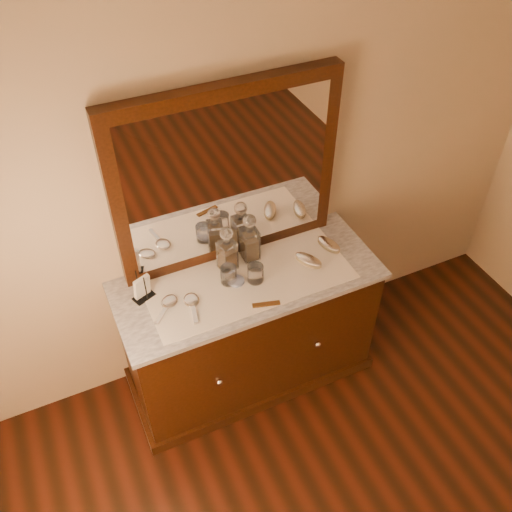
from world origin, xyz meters
name	(u,v)px	position (x,y,z in m)	size (l,w,h in m)	color
dresser_cabinet	(249,331)	(0.00, 1.96, 0.41)	(1.40, 0.55, 0.82)	black
dresser_plinth	(249,367)	(0.00, 1.96, 0.04)	(1.46, 0.59, 0.08)	black
knob_left	(220,382)	(-0.30, 1.67, 0.45)	(0.04, 0.04, 0.04)	silver
knob_right	(318,344)	(0.30, 1.67, 0.45)	(0.04, 0.04, 0.04)	silver
marble_top	(248,280)	(0.00, 1.96, 0.83)	(1.44, 0.59, 0.03)	white
mirror_frame	(227,177)	(0.00, 2.20, 1.35)	(1.20, 0.08, 1.00)	black
mirror_glass	(230,181)	(0.00, 2.17, 1.35)	(1.06, 0.01, 0.86)	white
lace_runner	(250,281)	(0.00, 1.94, 0.85)	(1.10, 0.45, 0.00)	white
pin_dish	(236,281)	(-0.07, 1.95, 0.86)	(0.09, 0.09, 0.01)	silver
comb	(266,304)	(0.01, 1.74, 0.86)	(0.14, 0.03, 0.01)	brown
napkin_rack	(142,288)	(-0.55, 2.06, 0.92)	(0.13, 0.10, 0.17)	black
decanter_left	(227,253)	(-0.07, 2.07, 0.96)	(0.10, 0.10, 0.28)	brown
decanter_right	(250,241)	(0.08, 2.10, 0.97)	(0.09, 0.09, 0.29)	brown
brush_near	(308,260)	(0.34, 1.92, 0.88)	(0.14, 0.18, 0.04)	#937D5A
brush_far	(329,245)	(0.51, 1.98, 0.88)	(0.11, 0.17, 0.04)	#937D5A
hand_mirror_outer	(168,304)	(-0.45, 1.95, 0.86)	(0.18, 0.19, 0.02)	silver
hand_mirror_inner	(192,302)	(-0.34, 1.91, 0.86)	(0.10, 0.22, 0.02)	silver
tumblers	(242,274)	(-0.04, 1.95, 0.90)	(0.22, 0.14, 0.10)	white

